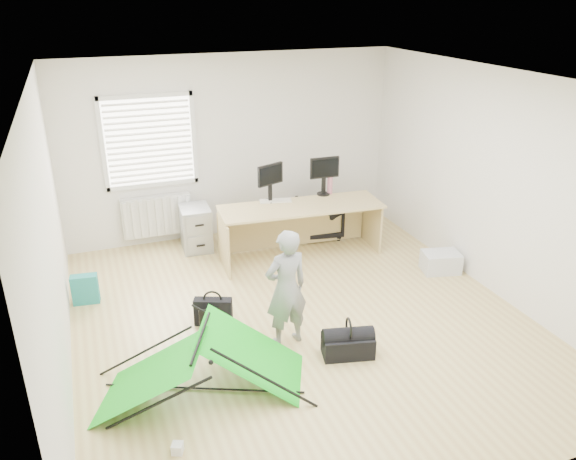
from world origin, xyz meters
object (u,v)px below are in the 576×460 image
object	(u,v)px
office_chair	(319,218)
person	(286,288)
kite	(203,364)
monitor_right	(324,181)
monitor_left	(270,188)
storage_crate	(441,262)
laptop_bag	(213,312)
thermos	(330,185)
duffel_bag	(348,346)
filing_cabinet	(196,228)
desk	(301,231)

from	to	relation	value
office_chair	person	xyz separation A→B (m)	(-1.47, -2.50, 0.36)
kite	monitor_right	bearing A→B (deg)	72.21
monitor_left	storage_crate	bearing A→B (deg)	-57.14
person	laptop_bag	xyz separation A→B (m)	(-0.65, 0.62, -0.50)
monitor_left	thermos	bearing A→B (deg)	-20.61
monitor_right	storage_crate	world-z (taller)	monitor_right
office_chair	duffel_bag	world-z (taller)	office_chair
filing_cabinet	kite	size ratio (longest dim) A/B	0.34
monitor_left	laptop_bag	xyz separation A→B (m)	(-1.24, -1.60, -0.81)
monitor_right	filing_cabinet	bearing A→B (deg)	166.77
office_chair	monitor_left	bearing A→B (deg)	26.35
storage_crate	thermos	bearing A→B (deg)	125.55
monitor_left	kite	world-z (taller)	monitor_left
duffel_bag	laptop_bag	bearing A→B (deg)	150.67
monitor_right	person	world-z (taller)	person
desk	filing_cabinet	xyz separation A→B (m)	(-1.33, 0.80, -0.06)
monitor_right	duffel_bag	size ratio (longest dim) A/B	0.82
monitor_left	laptop_bag	world-z (taller)	monitor_left
monitor_right	kite	xyz separation A→B (m)	(-2.42, -2.69, -0.68)
person	kite	xyz separation A→B (m)	(-1.01, -0.47, -0.36)
thermos	person	xyz separation A→B (m)	(-1.51, -2.23, -0.25)
monitor_right	desk	bearing A→B (deg)	-144.69
thermos	office_chair	size ratio (longest dim) A/B	0.43
filing_cabinet	monitor_left	size ratio (longest dim) A/B	1.53
desk	storage_crate	world-z (taller)	desk
desk	storage_crate	distance (m)	1.95
monitor_left	kite	xyz separation A→B (m)	(-1.60, -2.69, -0.67)
filing_cabinet	storage_crate	world-z (taller)	filing_cabinet
thermos	storage_crate	world-z (taller)	thermos
monitor_left	monitor_right	bearing A→B (deg)	-21.13
monitor_left	thermos	distance (m)	0.92
desk	thermos	size ratio (longest dim) A/B	8.16
thermos	kite	size ratio (longest dim) A/B	0.14
filing_cabinet	office_chair	size ratio (longest dim) A/B	1.00
filing_cabinet	storage_crate	bearing A→B (deg)	-29.37
person	duffel_bag	world-z (taller)	person
office_chair	monitor_right	bearing A→B (deg)	85.45
monitor_left	office_chair	world-z (taller)	monitor_left
desk	filing_cabinet	size ratio (longest dim) A/B	3.52
monitor_left	duffel_bag	size ratio (longest dim) A/B	0.80
thermos	kite	xyz separation A→B (m)	(-2.52, -2.70, -0.61)
kite	storage_crate	size ratio (longest dim) A/B	3.94
monitor_left	person	xyz separation A→B (m)	(-0.59, -2.23, -0.31)
desk	duffel_bag	world-z (taller)	desk
filing_cabinet	person	size ratio (longest dim) A/B	0.49
monitor_right	person	size ratio (longest dim) A/B	0.33
desk	person	bearing A→B (deg)	-111.74
kite	duffel_bag	size ratio (longest dim) A/B	3.63
person	kite	world-z (taller)	person
laptop_bag	monitor_left	bearing A→B (deg)	74.92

